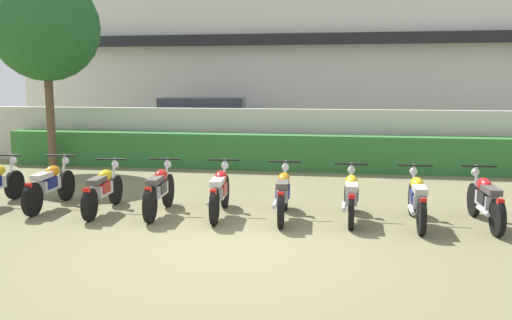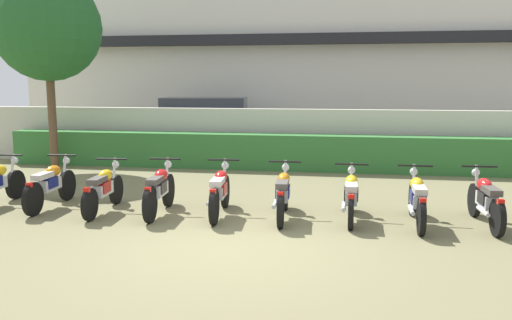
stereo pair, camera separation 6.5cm
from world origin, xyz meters
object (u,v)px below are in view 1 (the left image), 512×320
at_px(motorcycle_in_row_6, 351,195).
at_px(tree_near_inspector, 45,28).
at_px(motorcycle_in_row_2, 103,189).
at_px(motorcycle_in_row_4, 220,191).
at_px(motorcycle_in_row_7, 417,199).
at_px(motorcycle_in_row_8, 485,200).
at_px(motorcycle_in_row_3, 159,190).
at_px(motorcycle_in_row_1, 50,185).
at_px(motorcycle_in_row_5, 283,193).
at_px(parked_car, 208,127).

bearing_deg(motorcycle_in_row_6, tree_near_inspector, 61.90).
distance_m(tree_near_inspector, motorcycle_in_row_2, 6.82).
xyz_separation_m(motorcycle_in_row_4, motorcycle_in_row_7, (3.44, -0.05, -0.01)).
bearing_deg(motorcycle_in_row_8, tree_near_inspector, 64.30).
relative_size(motorcycle_in_row_7, motorcycle_in_row_8, 1.01).
bearing_deg(motorcycle_in_row_7, motorcycle_in_row_3, 91.26).
height_order(motorcycle_in_row_1, motorcycle_in_row_3, motorcycle_in_row_3).
xyz_separation_m(motorcycle_in_row_4, motorcycle_in_row_5, (1.15, -0.01, -0.00)).
xyz_separation_m(motorcycle_in_row_3, motorcycle_in_row_5, (2.27, 0.08, -0.01)).
xyz_separation_m(motorcycle_in_row_1, motorcycle_in_row_3, (2.24, -0.14, 0.01)).
height_order(motorcycle_in_row_3, motorcycle_in_row_5, motorcycle_in_row_3).
height_order(parked_car, tree_near_inspector, tree_near_inspector).
bearing_deg(motorcycle_in_row_3, motorcycle_in_row_1, 82.40).
bearing_deg(tree_near_inspector, motorcycle_in_row_5, -32.68).
bearing_deg(motorcycle_in_row_1, motorcycle_in_row_7, -93.80).
height_order(motorcycle_in_row_3, motorcycle_in_row_7, motorcycle_in_row_3).
height_order(motorcycle_in_row_1, motorcycle_in_row_5, motorcycle_in_row_1).
bearing_deg(motorcycle_in_row_8, motorcycle_in_row_4, 88.09).
xyz_separation_m(motorcycle_in_row_5, motorcycle_in_row_7, (2.29, -0.04, -0.01)).
bearing_deg(motorcycle_in_row_8, motorcycle_in_row_6, 87.23).
bearing_deg(motorcycle_in_row_8, motorcycle_in_row_7, 92.70).
bearing_deg(motorcycle_in_row_8, parked_car, 38.44).
xyz_separation_m(motorcycle_in_row_2, motorcycle_in_row_3, (1.09, 0.01, 0.02)).
bearing_deg(motorcycle_in_row_1, motorcycle_in_row_3, -96.45).
relative_size(tree_near_inspector, motorcycle_in_row_3, 2.85).
distance_m(tree_near_inspector, motorcycle_in_row_6, 9.95).
height_order(motorcycle_in_row_7, motorcycle_in_row_8, motorcycle_in_row_8).
relative_size(tree_near_inspector, motorcycle_in_row_1, 2.73).
height_order(motorcycle_in_row_3, motorcycle_in_row_8, motorcycle_in_row_3).
height_order(tree_near_inspector, motorcycle_in_row_2, tree_near_inspector).
relative_size(tree_near_inspector, motorcycle_in_row_8, 2.82).
xyz_separation_m(parked_car, motorcycle_in_row_3, (1.13, -7.96, -0.48)).
xyz_separation_m(motorcycle_in_row_2, motorcycle_in_row_7, (5.64, 0.05, 0.01)).
distance_m(motorcycle_in_row_1, motorcycle_in_row_4, 3.36).
bearing_deg(motorcycle_in_row_7, motorcycle_in_row_2, 91.29).
distance_m(motorcycle_in_row_2, motorcycle_in_row_7, 5.64).
xyz_separation_m(motorcycle_in_row_7, motorcycle_in_row_8, (1.13, 0.10, 0.00)).
relative_size(motorcycle_in_row_6, motorcycle_in_row_8, 0.94).
relative_size(parked_car, motorcycle_in_row_5, 2.47).
xyz_separation_m(parked_car, motorcycle_in_row_4, (2.24, -7.87, -0.48)).
bearing_deg(motorcycle_in_row_2, motorcycle_in_row_1, 78.55).
relative_size(motorcycle_in_row_2, motorcycle_in_row_8, 0.99).
xyz_separation_m(motorcycle_in_row_2, motorcycle_in_row_8, (6.77, 0.16, 0.01)).
height_order(motorcycle_in_row_5, motorcycle_in_row_7, motorcycle_in_row_5).
bearing_deg(motorcycle_in_row_2, parked_car, -3.86).
height_order(parked_car, motorcycle_in_row_2, parked_car).
bearing_deg(motorcycle_in_row_5, motorcycle_in_row_3, 88.98).
height_order(tree_near_inspector, motorcycle_in_row_8, tree_near_inspector).
height_order(motorcycle_in_row_3, motorcycle_in_row_6, motorcycle_in_row_3).
distance_m(parked_car, motorcycle_in_row_2, 7.99).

